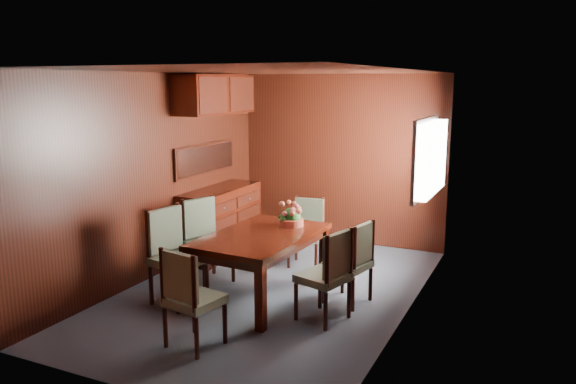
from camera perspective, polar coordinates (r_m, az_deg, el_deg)
The scene contains 11 objects.
ground at distance 6.32m, azimuth -1.77°, elevation -10.11°, with size 4.50×4.50×0.00m, color #3E4754.
room_shell at distance 6.27m, azimuth -1.34°, elevation 5.09°, with size 3.06×4.52×2.41m.
sideboard at distance 7.61m, azimuth -6.83°, elevation -2.95°, with size 0.48×1.40×0.90m, color black.
dining_table at distance 5.96m, azimuth -2.77°, elevation -5.19°, with size 1.04×1.58×0.72m.
chair_left_near at distance 6.02m, azimuth -11.62°, elevation -5.78°, with size 0.54×0.56×1.01m.
chair_left_far at distance 6.59m, azimuth -8.46°, elevation -4.36°, with size 0.59×0.60×0.98m.
chair_right_near at distance 5.44m, azimuth 4.18°, elevation -7.97°, with size 0.52×0.54×0.92m.
chair_right_far at distance 5.89m, azimuth 6.69°, elevation -6.70°, with size 0.48×0.50×0.89m.
chair_head at distance 4.97m, azimuth -10.09°, elevation -10.11°, with size 0.50×0.48×0.91m.
chair_foot at distance 7.12m, azimuth 1.98°, elevation -3.65°, with size 0.45×0.44×0.85m.
flower_centerpiece at distance 6.22m, azimuth 0.35°, elevation -2.22°, with size 0.29×0.29×0.29m.
Camera 1 is at (2.66, -5.26, 2.29)m, focal length 35.00 mm.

